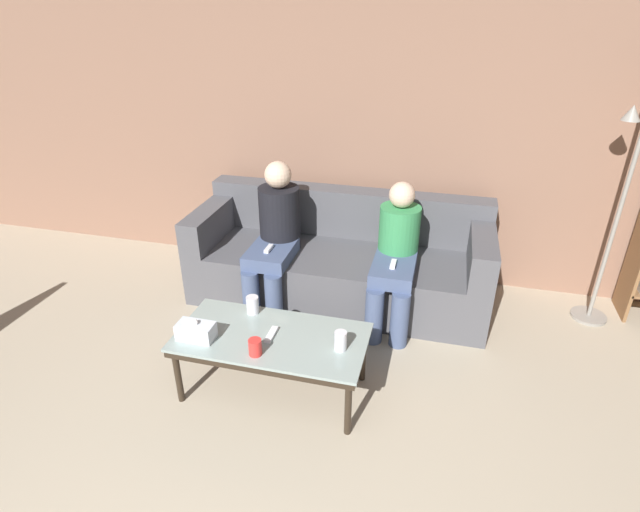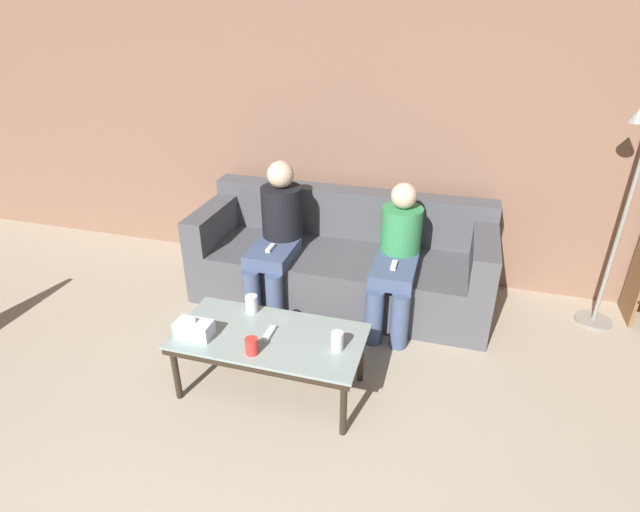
% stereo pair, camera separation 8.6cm
% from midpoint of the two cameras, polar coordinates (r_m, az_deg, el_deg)
% --- Properties ---
extents(wall_back, '(12.00, 0.06, 2.60)m').
position_cam_midpoint_polar(wall_back, '(4.18, 3.49, 14.84)').
color(wall_back, '#8C6651').
rests_on(wall_back, ground_plane).
extents(couch, '(2.33, 0.87, 0.82)m').
position_cam_midpoint_polar(couch, '(4.06, 1.69, -0.53)').
color(couch, '#515156').
rests_on(couch, ground_plane).
extents(coffee_table, '(1.14, 0.57, 0.41)m').
position_cam_midpoint_polar(coffee_table, '(3.05, -6.35, -9.68)').
color(coffee_table, '#8C9E99').
rests_on(coffee_table, ground_plane).
extents(cup_near_left, '(0.08, 0.08, 0.10)m').
position_cam_midpoint_polar(cup_near_left, '(2.87, -8.28, -10.28)').
color(cup_near_left, red).
rests_on(cup_near_left, coffee_table).
extents(cup_near_right, '(0.08, 0.08, 0.12)m').
position_cam_midpoint_polar(cup_near_right, '(3.22, -8.47, -5.55)').
color(cup_near_right, silver).
rests_on(cup_near_right, coffee_table).
extents(cup_far_center, '(0.07, 0.07, 0.12)m').
position_cam_midpoint_polar(cup_far_center, '(2.88, 1.50, -9.66)').
color(cup_far_center, silver).
rests_on(cup_far_center, coffee_table).
extents(tissue_box, '(0.22, 0.12, 0.13)m').
position_cam_midpoint_polar(tissue_box, '(3.06, -14.78, -8.29)').
color(tissue_box, silver).
rests_on(tissue_box, coffee_table).
extents(game_remote, '(0.04, 0.15, 0.02)m').
position_cam_midpoint_polar(game_remote, '(3.02, -6.40, -8.91)').
color(game_remote, white).
rests_on(game_remote, coffee_table).
extents(standing_lamp, '(0.31, 0.26, 1.81)m').
position_cam_midpoint_polar(standing_lamp, '(3.98, 31.47, 7.39)').
color(standing_lamp, gray).
rests_on(standing_lamp, ground_plane).
extents(seated_person_left_end, '(0.32, 0.68, 1.13)m').
position_cam_midpoint_polar(seated_person_left_end, '(3.86, -5.75, 2.68)').
color(seated_person_left_end, '#47567A').
rests_on(seated_person_left_end, ground_plane).
extents(seated_person_mid_left, '(0.31, 0.69, 1.05)m').
position_cam_midpoint_polar(seated_person_mid_left, '(3.67, 8.00, 0.34)').
color(seated_person_mid_left, '#47567A').
rests_on(seated_person_mid_left, ground_plane).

